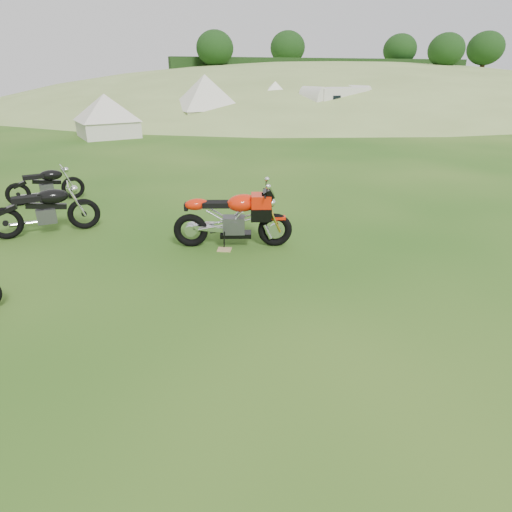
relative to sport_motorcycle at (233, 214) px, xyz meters
name	(u,v)px	position (x,y,z in m)	size (l,w,h in m)	color
ground	(265,301)	(-0.23, -2.20, -0.63)	(120.00, 120.00, 0.00)	#18490F
hillside	(332,100)	(23.77, 37.80, -0.63)	(80.00, 64.00, 8.00)	olive
hedgerow	(332,100)	(23.77, 37.80, -0.63)	(36.00, 1.20, 8.60)	black
sport_motorcycle	(233,214)	(0.00, 0.00, 0.00)	(2.10, 0.53, 1.26)	red
plywood_board	(224,250)	(-0.22, -0.15, -0.62)	(0.25, 0.20, 0.02)	tan
vintage_moto_b	(44,209)	(-3.32, 1.94, -0.10)	(2.01, 0.47, 1.06)	black
vintage_moto_d	(45,184)	(-3.48, 4.45, -0.17)	(1.77, 0.41, 0.93)	black
tent_left	(106,113)	(-1.39, 16.03, 0.49)	(2.60, 2.60, 2.25)	silver
tent_mid	(206,101)	(4.37, 18.89, 0.76)	(3.20, 3.20, 2.77)	silver
tent_right	(275,102)	(8.95, 19.22, 0.63)	(2.91, 2.91, 2.52)	white
caravan	(335,105)	(12.13, 17.16, 0.45)	(4.62, 2.07, 2.16)	silver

